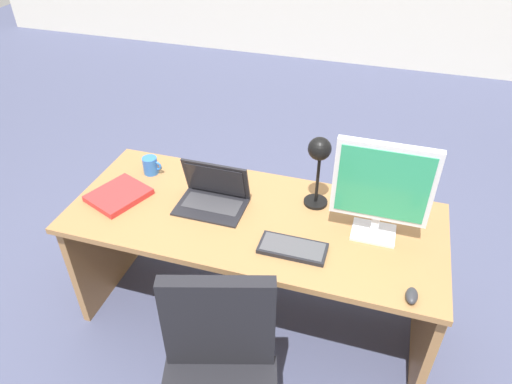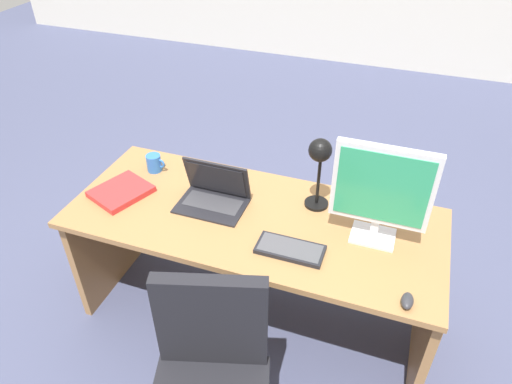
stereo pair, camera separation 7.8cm
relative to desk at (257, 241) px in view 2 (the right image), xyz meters
name	(u,v)px [view 2 (the right image)]	position (x,y,z in m)	size (l,w,h in m)	color
ground	(315,175)	(0.00, 1.45, -0.51)	(12.00, 12.00, 0.00)	#474C6B
desk	(257,241)	(0.00, 0.00, 0.00)	(1.83, 0.76, 0.73)	#9E7042
monitor	(382,190)	(0.57, -0.01, 0.49)	(0.43, 0.16, 0.48)	silver
laptop	(215,190)	(-0.22, 0.00, 0.28)	(0.34, 0.24, 0.22)	black
keyboard	(290,249)	(0.24, -0.23, 0.23)	(0.30, 0.14, 0.02)	black
mouse	(407,301)	(0.76, -0.37, 0.23)	(0.05, 0.09, 0.04)	#2D2D33
desk_lamp	(320,159)	(0.27, 0.11, 0.50)	(0.12, 0.14, 0.39)	black
book	(121,192)	(-0.71, -0.11, 0.23)	(0.32, 0.34, 0.03)	red
coffee_mug	(154,163)	(-0.65, 0.14, 0.26)	(0.11, 0.08, 0.10)	blue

